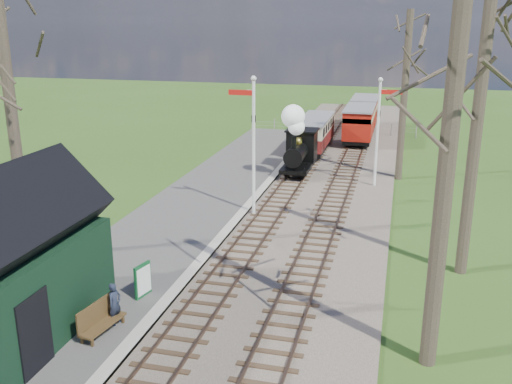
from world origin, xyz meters
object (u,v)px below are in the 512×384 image
coach (315,132)px  person (115,304)px  locomotive (298,143)px  red_carriage_a (359,124)px  bench (99,318)px  semaphore_near (252,137)px  station_shed (3,270)px  semaphore_far (379,124)px  sign_board (143,280)px  red_carriage_b (365,112)px

coach → person: 23.89m
locomotive → coach: size_ratio=0.62×
red_carriage_a → bench: size_ratio=3.10×
semaphore_near → red_carriage_a: size_ratio=1.25×
locomotive → bench: (-2.21, -18.28, -1.26)m
station_shed → semaphore_far: size_ratio=1.10×
station_shed → person: 3.10m
coach → person: (-2.01, -23.80, -0.56)m
red_carriage_a → sign_board: size_ratio=4.64×
station_shed → bench: size_ratio=3.92×
semaphore_far → semaphore_near: bearing=-130.6°
station_shed → bench: (2.08, 0.97, -1.65)m
station_shed → bench: bearing=25.1°
semaphore_near → bench: bearing=-97.5°
red_carriage_a → bench: 28.26m
locomotive → coach: 6.08m
station_shed → person: (2.29, 1.51, -1.45)m
red_carriage_a → person: red_carriage_a is taller
semaphore_far → coach: size_ratio=0.89×
bench → red_carriage_a: bearing=80.2°
station_shed → semaphore_near: 12.58m
semaphore_far → red_carriage_b: semaphore_far is taller
semaphore_near → coach: size_ratio=0.97×
coach → sign_board: bearing=-95.1°
sign_board → bench: 2.30m
sign_board → person: 1.75m
red_carriage_b → coach: bearing=-106.1°
locomotive → bench: bearing=-96.9°
coach → bench: size_ratio=4.00×
bench → coach: bearing=84.8°
locomotive → station_shed: bearing=-102.6°
semaphore_near → red_carriage_b: (3.37, 22.30, -2.16)m
station_shed → red_carriage_b: 35.00m
red_carriage_a → person: bearing=-99.6°
semaphore_far → sign_board: 16.27m
semaphore_far → red_carriage_b: bearing=96.2°
semaphore_far → sign_board: bearing=-113.3°
semaphore_far → coach: semaphore_far is taller
locomotive → red_carriage_a: (2.61, 9.56, -0.41)m
semaphore_far → sign_board: size_ratio=5.33×
semaphore_far → red_carriage_a: 11.11m
bench → station_shed: bearing=-154.9°
red_carriage_a → red_carriage_b: bearing=90.0°
semaphore_far → locomotive: 4.79m
red_carriage_a → red_carriage_b: same height
semaphore_far → person: 17.87m
red_carriage_b → bench: 33.69m
bench → red_carriage_b: bearing=81.8°
station_shed → red_carriage_b: station_shed is taller
red_carriage_a → red_carriage_b: (0.00, 5.50, 0.00)m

